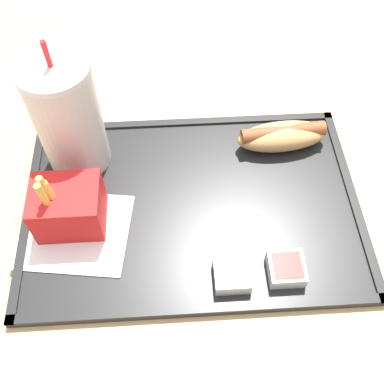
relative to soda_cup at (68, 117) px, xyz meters
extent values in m
plane|color=#ADA393|center=(0.19, -0.10, -0.80)|extent=(8.00, 8.00, 0.00)
cube|color=tan|center=(0.19, -0.10, -0.45)|extent=(1.24, 1.01, 0.70)
cube|color=black|center=(0.16, -0.09, -0.09)|extent=(0.47, 0.32, 0.01)
cube|color=black|center=(0.16, -0.24, -0.09)|extent=(0.47, 0.01, 0.00)
cube|color=black|center=(0.16, 0.06, -0.09)|extent=(0.47, 0.01, 0.00)
cube|color=black|center=(-0.07, -0.09, -0.09)|extent=(0.01, 0.32, 0.00)
cube|color=black|center=(0.39, -0.09, -0.09)|extent=(0.01, 0.32, 0.00)
cube|color=white|center=(0.00, -0.13, -0.09)|extent=(0.16, 0.14, 0.00)
cylinder|color=silver|center=(0.00, 0.00, 0.00)|extent=(0.09, 0.09, 0.17)
cylinder|color=silver|center=(0.00, 0.00, 0.08)|extent=(0.09, 0.09, 0.01)
cylinder|color=red|center=(0.00, 0.00, 0.11)|extent=(0.01, 0.01, 0.03)
ellipsoid|color=tan|center=(0.30, 0.01, -0.07)|extent=(0.14, 0.06, 0.04)
cylinder|color=brown|center=(0.30, 0.01, -0.06)|extent=(0.13, 0.03, 0.02)
cube|color=red|center=(0.00, -0.11, -0.05)|extent=(0.09, 0.07, 0.07)
cylinder|color=#E5C14C|center=(-0.02, -0.12, -0.02)|extent=(0.01, 0.01, 0.07)
cylinder|color=#E5C14C|center=(-0.01, -0.11, -0.02)|extent=(0.02, 0.01, 0.07)
cylinder|color=#E5C14C|center=(-0.01, -0.11, -0.02)|extent=(0.02, 0.01, 0.08)
cube|color=silver|center=(0.21, -0.21, -0.08)|extent=(0.04, 0.04, 0.02)
cube|color=white|center=(0.21, -0.21, -0.07)|extent=(0.04, 0.04, 0.00)
cube|color=silver|center=(0.28, -0.20, -0.08)|extent=(0.04, 0.04, 0.02)
cube|color=#B21914|center=(0.28, -0.20, -0.07)|extent=(0.04, 0.04, 0.00)
camera|label=1|loc=(0.14, -0.43, 0.45)|focal=42.00mm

